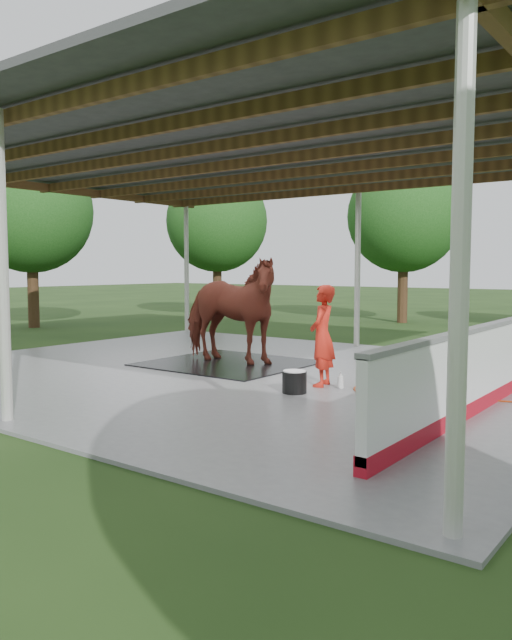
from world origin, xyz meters
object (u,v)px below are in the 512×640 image
Objects in this scene: dasher_board at (492,365)px; handler at (322,336)px; wash_bucket at (294,381)px; horse at (228,310)px.

handler reaches higher than dasher_board.
wash_bucket is (-0.05, -0.75, -0.65)m from handler.
dasher_board is 5.36m from horse.
horse is at bearing -123.54° from handler.
dasher_board is 2.87m from wash_bucket.
horse is 2.88m from handler.
dasher_board is at bearing 22.43° from wash_bucket.
handler reaches higher than wash_bucket.
dasher_board is 2.62m from handler.
handler is (2.72, -0.91, -0.25)m from horse.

